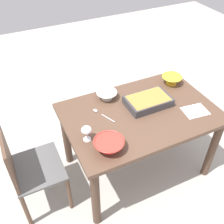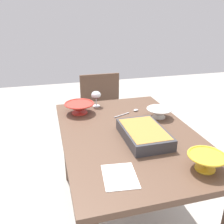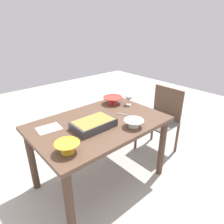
% 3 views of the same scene
% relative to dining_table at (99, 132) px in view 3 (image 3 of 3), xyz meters
% --- Properties ---
extents(ground_plane, '(8.00, 8.00, 0.00)m').
position_rel_dining_table_xyz_m(ground_plane, '(0.00, 0.00, -0.63)').
color(ground_plane, '#B2ADA3').
extents(dining_table, '(1.32, 0.88, 0.75)m').
position_rel_dining_table_xyz_m(dining_table, '(0.00, 0.00, 0.00)').
color(dining_table, brown).
rests_on(dining_table, ground_plane).
extents(chair, '(0.41, 0.45, 0.88)m').
position_rel_dining_table_xyz_m(chair, '(-1.02, 0.05, -0.15)').
color(chair, '#595959').
rests_on(chair, ground_plane).
extents(wine_glass, '(0.08, 0.08, 0.13)m').
position_rel_dining_table_xyz_m(wine_glass, '(-0.54, -0.11, 0.21)').
color(wine_glass, white).
rests_on(wine_glass, dining_table).
extents(casserole_dish, '(0.39, 0.25, 0.07)m').
position_rel_dining_table_xyz_m(casserole_dish, '(0.11, 0.06, 0.16)').
color(casserole_dish, '#38383D').
rests_on(casserole_dish, dining_table).
extents(mixing_bowl, '(0.19, 0.19, 0.07)m').
position_rel_dining_table_xyz_m(mixing_bowl, '(-0.18, 0.30, 0.16)').
color(mixing_bowl, white).
rests_on(mixing_bowl, dining_table).
extents(small_bowl, '(0.23, 0.23, 0.09)m').
position_rel_dining_table_xyz_m(small_bowl, '(-0.43, -0.27, 0.16)').
color(small_bowl, red).
rests_on(small_bowl, dining_table).
extents(serving_bowl, '(0.20, 0.20, 0.09)m').
position_rel_dining_table_xyz_m(serving_bowl, '(0.50, 0.25, 0.16)').
color(serving_bowl, yellow).
rests_on(serving_bowl, dining_table).
extents(serving_spoon, '(0.12, 0.23, 0.01)m').
position_rel_dining_table_xyz_m(serving_spoon, '(-0.33, 0.13, 0.12)').
color(serving_spoon, silver).
rests_on(serving_spoon, dining_table).
extents(napkin, '(0.23, 0.19, 0.00)m').
position_rel_dining_table_xyz_m(napkin, '(0.44, -0.20, 0.12)').
color(napkin, white).
rests_on(napkin, dining_table).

